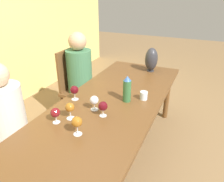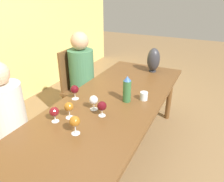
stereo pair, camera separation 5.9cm
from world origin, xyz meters
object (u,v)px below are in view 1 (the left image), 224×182
Objects in this scene: water_bottle at (127,89)px; wine_glass_5 at (70,108)px; wine_glass_4 at (74,90)px; chair_far at (76,85)px; person_near at (9,123)px; wine_glass_6 at (94,100)px; person_far at (81,76)px; vase at (151,59)px; wine_glass_0 at (55,113)px; wine_glass_1 at (103,106)px; wine_glass_2 at (77,122)px; chair_near at (4,133)px; water_tumbler at (144,96)px.

water_bottle is 1.79× the size of wine_glass_5.
wine_glass_4 is 0.15× the size of chair_far.
wine_glass_5 reaches higher than wine_glass_4.
person_near is at bearing -175.58° from chair_far.
person_near reaches higher than wine_glass_6.
person_near is at bearing -179.97° from person_far.
vase reaches higher than wine_glass_6.
wine_glass_4 is (0.41, 0.09, 0.01)m from wine_glass_0.
wine_glass_1 is 1.15m from person_far.
person_near is (-0.41, 0.64, -0.17)m from wine_glass_6.
vase is at bearing -63.48° from person_far.
wine_glass_2 is (-0.66, 0.15, -0.02)m from water_bottle.
person_far is (-0.42, 0.83, -0.21)m from vase.
person_near is (-0.51, 0.37, -0.18)m from wine_glass_4.
water_bottle is 0.71m from wine_glass_0.
water_tumbler is at bearing -53.78° from chair_near.
wine_glass_0 is 0.36m from wine_glass_6.
person_far is (0.79, 0.64, -0.14)m from wine_glass_6.
wine_glass_6 is at bearing -109.98° from wine_glass_4.
person_far reaches higher than wine_glass_0.
person_far is at bearing 0.03° from person_near.
chair_far is 0.80× the size of person_far.
vase is 2.14× the size of wine_glass_5.
wine_glass_6 is at bearing 137.75° from water_tumbler.
wine_glass_6 is (0.38, 0.06, -0.01)m from wine_glass_2.
wine_glass_5 is at bearing 122.89° from wine_glass_1.
wine_glass_6 is 1.03m from person_far.
chair_near is at bearing 126.26° from water_bottle.
chair_far is at bearing 33.60° from wine_glass_4.
water_tumbler is 1.27m from person_near.
water_bottle is 0.21× the size of person_far.
wine_glass_2 reaches higher than wine_glass_6.
wine_glass_0 is 0.90× the size of wine_glass_5.
person_far reaches higher than water_bottle.
water_bottle is 0.67m from wine_glass_2.
wine_glass_2 reaches higher than wine_glass_5.
water_bottle is 0.26× the size of chair_far.
wine_glass_5 is 0.59m from person_near.
wine_glass_2 is (-0.76, 0.29, 0.07)m from water_tumbler.
person_far is (0.85, 0.76, -0.14)m from wine_glass_1.
person_far is at bearing 116.52° from vase.
wine_glass_6 is 0.11× the size of person_near.
person_far is at bearing -90.00° from chair_far.
chair_near is at bearing 150.18° from vase.
person_near is 0.97× the size of person_far.
wine_glass_0 is 0.49m from person_near.
wine_glass_5 is at bearing -148.29° from chair_far.
water_bottle is 1.00m from person_far.
person_far reaches higher than wine_glass_2.
chair_far is 0.18m from person_far.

